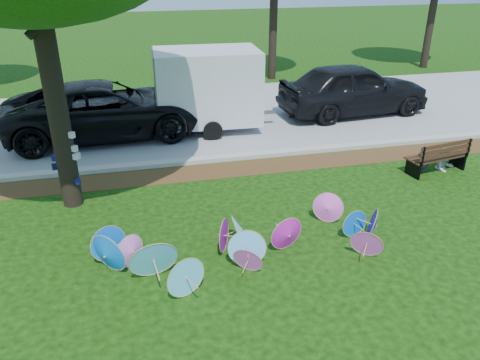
{
  "coord_description": "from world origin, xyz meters",
  "views": [
    {
      "loc": [
        -1.55,
        -6.78,
        5.25
      ],
      "look_at": [
        0.5,
        2.0,
        0.9
      ],
      "focal_mm": 35.0,
      "sensor_mm": 36.0,
      "label": 1
    }
  ],
  "objects_px": {
    "cargo_trailer": "(208,86)",
    "park_bench": "(436,155)",
    "person_left": "(424,152)",
    "person_right": "(447,149)",
    "parasol_pile": "(227,243)",
    "black_van": "(107,110)",
    "dark_pickup": "(354,89)"
  },
  "relations": [
    {
      "from": "dark_pickup",
      "to": "person_left",
      "type": "xyz_separation_m",
      "value": [
        -0.4,
        -5.13,
        -0.37
      ]
    },
    {
      "from": "black_van",
      "to": "person_right",
      "type": "xyz_separation_m",
      "value": [
        8.89,
        -4.71,
        -0.28
      ]
    },
    {
      "from": "park_bench",
      "to": "person_left",
      "type": "xyz_separation_m",
      "value": [
        -0.35,
        0.05,
        0.1
      ]
    },
    {
      "from": "parasol_pile",
      "to": "black_van",
      "type": "distance_m",
      "value": 7.83
    },
    {
      "from": "parasol_pile",
      "to": "person_right",
      "type": "relative_size",
      "value": 5.05
    },
    {
      "from": "black_van",
      "to": "park_bench",
      "type": "bearing_deg",
      "value": -123.54
    },
    {
      "from": "person_left",
      "to": "dark_pickup",
      "type": "bearing_deg",
      "value": 88.99
    },
    {
      "from": "person_left",
      "to": "person_right",
      "type": "height_order",
      "value": "person_right"
    },
    {
      "from": "dark_pickup",
      "to": "person_right",
      "type": "relative_size",
      "value": 4.62
    },
    {
      "from": "person_right",
      "to": "park_bench",
      "type": "bearing_deg",
      "value": -175.61
    },
    {
      "from": "dark_pickup",
      "to": "park_bench",
      "type": "distance_m",
      "value": 5.2
    },
    {
      "from": "dark_pickup",
      "to": "black_van",
      "type": "bearing_deg",
      "value": 87.98
    },
    {
      "from": "parasol_pile",
      "to": "park_bench",
      "type": "xyz_separation_m",
      "value": [
        6.23,
        2.7,
        0.09
      ]
    },
    {
      "from": "parasol_pile",
      "to": "dark_pickup",
      "type": "bearing_deg",
      "value": 51.44
    },
    {
      "from": "black_van",
      "to": "person_right",
      "type": "height_order",
      "value": "black_van"
    },
    {
      "from": "black_van",
      "to": "person_right",
      "type": "relative_size",
      "value": 5.31
    },
    {
      "from": "person_right",
      "to": "parasol_pile",
      "type": "bearing_deg",
      "value": -161.07
    },
    {
      "from": "cargo_trailer",
      "to": "person_left",
      "type": "bearing_deg",
      "value": -40.85
    },
    {
      "from": "parasol_pile",
      "to": "dark_pickup",
      "type": "xyz_separation_m",
      "value": [
        6.28,
        7.88,
        0.56
      ]
    },
    {
      "from": "person_left",
      "to": "black_van",
      "type": "bearing_deg",
      "value": 153.49
    },
    {
      "from": "person_left",
      "to": "person_right",
      "type": "relative_size",
      "value": 0.94
    },
    {
      "from": "dark_pickup",
      "to": "parasol_pile",
      "type": "bearing_deg",
      "value": 136.66
    },
    {
      "from": "black_van",
      "to": "cargo_trailer",
      "type": "xyz_separation_m",
      "value": [
        3.22,
        -0.05,
        0.58
      ]
    },
    {
      "from": "black_van",
      "to": "person_right",
      "type": "bearing_deg",
      "value": -122.32
    },
    {
      "from": "parasol_pile",
      "to": "dark_pickup",
      "type": "height_order",
      "value": "dark_pickup"
    },
    {
      "from": "black_van",
      "to": "person_right",
      "type": "distance_m",
      "value": 10.07
    },
    {
      "from": "parasol_pile",
      "to": "dark_pickup",
      "type": "relative_size",
      "value": 1.09
    },
    {
      "from": "dark_pickup",
      "to": "park_bench",
      "type": "bearing_deg",
      "value": 174.71
    },
    {
      "from": "parasol_pile",
      "to": "black_van",
      "type": "relative_size",
      "value": 0.95
    },
    {
      "from": "cargo_trailer",
      "to": "park_bench",
      "type": "distance_m",
      "value": 7.18
    },
    {
      "from": "park_bench",
      "to": "person_right",
      "type": "xyz_separation_m",
      "value": [
        0.35,
        0.05,
        0.13
      ]
    },
    {
      "from": "parasol_pile",
      "to": "cargo_trailer",
      "type": "xyz_separation_m",
      "value": [
        0.91,
        7.41,
        1.08
      ]
    }
  ]
}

